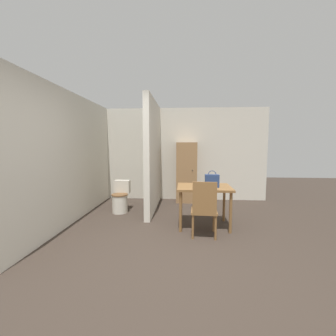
{
  "coord_description": "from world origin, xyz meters",
  "views": [
    {
      "loc": [
        0.19,
        -2.73,
        1.49
      ],
      "look_at": [
        -0.12,
        1.79,
        1.04
      ],
      "focal_mm": 24.0,
      "sensor_mm": 36.0,
      "label": 1
    }
  ],
  "objects_px": {
    "handbag": "(212,181)",
    "wooden_cabinet": "(186,172)",
    "dining_table": "(204,191)",
    "wooden_chair": "(204,208)",
    "toilet": "(121,199)"
  },
  "relations": [
    {
      "from": "dining_table",
      "to": "handbag",
      "type": "height_order",
      "value": "handbag"
    },
    {
      "from": "dining_table",
      "to": "wooden_chair",
      "type": "height_order",
      "value": "wooden_chair"
    },
    {
      "from": "toilet",
      "to": "wooden_chair",
      "type": "bearing_deg",
      "value": -36.69
    },
    {
      "from": "dining_table",
      "to": "wooden_chair",
      "type": "distance_m",
      "value": 0.54
    },
    {
      "from": "handbag",
      "to": "wooden_chair",
      "type": "bearing_deg",
      "value": -111.63
    },
    {
      "from": "wooden_chair",
      "to": "toilet",
      "type": "distance_m",
      "value": 2.19
    },
    {
      "from": "wooden_cabinet",
      "to": "handbag",
      "type": "bearing_deg",
      "value": -77.35
    },
    {
      "from": "wooden_chair",
      "to": "handbag",
      "type": "distance_m",
      "value": 0.59
    },
    {
      "from": "dining_table",
      "to": "wooden_cabinet",
      "type": "bearing_deg",
      "value": 99.31
    },
    {
      "from": "wooden_chair",
      "to": "wooden_cabinet",
      "type": "xyz_separation_m",
      "value": [
        -0.26,
        2.34,
        0.3
      ]
    },
    {
      "from": "handbag",
      "to": "wooden_cabinet",
      "type": "bearing_deg",
      "value": 102.65
    },
    {
      "from": "toilet",
      "to": "wooden_cabinet",
      "type": "xyz_separation_m",
      "value": [
        1.49,
        1.04,
        0.48
      ]
    },
    {
      "from": "handbag",
      "to": "dining_table",
      "type": "bearing_deg",
      "value": 147.15
    },
    {
      "from": "handbag",
      "to": "wooden_cabinet",
      "type": "distance_m",
      "value": 1.96
    },
    {
      "from": "toilet",
      "to": "wooden_cabinet",
      "type": "distance_m",
      "value": 1.88
    }
  ]
}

